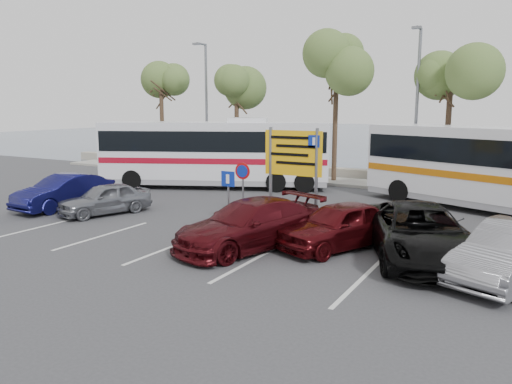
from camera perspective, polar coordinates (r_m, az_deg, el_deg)
The scene contains 21 objects.
ground at distance 15.97m, azimuth -4.07°, elevation -6.02°, with size 120.00×120.00×0.00m, color #37373A.
kerb_strip at distance 28.43m, azimuth 11.69°, elevation 0.97°, with size 44.00×2.40×0.15m, color gray.
seawall at distance 30.29m, azimuth 12.87°, elevation 1.89°, with size 48.00×0.80×0.60m, color gray.
sea at distance 73.41m, azimuth 22.86°, elevation 5.67°, with size 140.00×140.00×0.00m, color #3A495D.
tree_far_left at distance 35.05m, azimuth -10.85°, elevation 12.89°, with size 3.20×3.20×7.60m.
tree_left at distance 31.51m, azimuth -2.25°, elevation 12.83°, with size 3.20×3.20×7.20m.
tree_mid at distance 28.69m, azimuth 9.22°, elevation 14.31°, with size 3.20×3.20×8.00m.
tree_right at distance 27.15m, azimuth 21.46°, elevation 13.00°, with size 3.20×3.20×7.40m.
street_lamp_left at distance 32.17m, azimuth -5.77°, elevation 10.22°, with size 0.45×1.15×8.01m.
street_lamp_right at distance 26.88m, azimuth 17.89°, elevation 9.89°, with size 0.45×1.15×8.01m.
direction_sign at distance 17.77m, azimuth 4.27°, elevation 3.58°, with size 2.20×0.12×3.60m.
sign_no_stop at distance 17.92m, azimuth -1.52°, elevation 0.91°, with size 0.60×0.08×2.35m.
sign_parking at distance 16.39m, azimuth -3.19°, elevation -0.32°, with size 0.50×0.07×2.25m.
lane_markings at distance 15.85m, azimuth -9.54°, elevation -6.24°, with size 12.02×4.20×0.01m, color silver, non-canonical shape.
coach_bus_left at distance 26.84m, azimuth -4.73°, elevation 4.20°, with size 12.01×7.16×3.74m.
coach_bus_right at distance 22.53m, azimuth 26.68°, elevation 2.08°, with size 12.02×6.72×3.72m.
car_silver_a at distance 21.13m, azimuth -16.88°, elevation -0.74°, with size 1.49×3.71×1.26m, color gray.
car_blue at distance 22.89m, azimuth -21.06°, elevation 0.05°, with size 1.53×4.39×1.45m, color #0F0F47.
car_maroon at distance 15.38m, azimuth -0.71°, elevation -3.74°, with size 2.09×5.15×1.50m, color #480C10.
car_red at distance 15.60m, azimuth 9.51°, elevation -3.76°, with size 1.71×4.25×1.45m, color #490A0E.
suv_black at distance 14.97m, azimuth 18.19°, elevation -4.46°, with size 2.61×5.66×1.57m, color black.
Camera 1 is at (8.52, -12.79, 4.36)m, focal length 35.00 mm.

